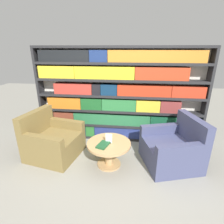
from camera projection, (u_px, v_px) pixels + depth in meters
name	position (u px, v px, depth m)	size (l,w,h in m)	color
ground_plane	(112.00, 173.00, 2.92)	(14.00, 14.00, 0.00)	gray
bookshelf	(118.00, 96.00, 3.73)	(3.54, 0.30, 2.00)	silver
armchair_left	(53.00, 141.00, 3.32)	(1.02, 1.01, 0.86)	olive
armchair_right	(173.00, 149.00, 3.07)	(1.08, 1.06, 0.86)	#42476B
coffee_table	(109.00, 149.00, 3.01)	(0.75, 0.75, 0.44)	tan
table_sign	(109.00, 139.00, 2.94)	(0.11, 0.06, 0.17)	black
stray_book	(103.00, 145.00, 2.88)	(0.22, 0.29, 0.03)	#1E512D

